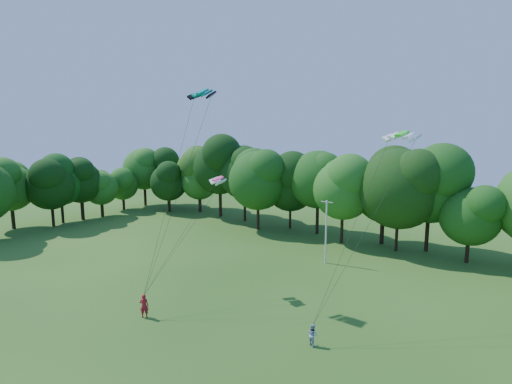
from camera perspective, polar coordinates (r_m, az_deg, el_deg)
The scene contains 9 objects.
utility_pole at distance 45.04m, azimuth 9.97°, elevation -5.48°, with size 1.43×0.18×7.12m.
kite_flyer_left at distance 34.08m, azimuth -15.69°, elevation -15.38°, with size 0.71×0.46×1.93m, color #A71524.
kite_flyer_right at distance 29.54m, azimuth 8.09°, elevation -19.51°, with size 0.76×0.59×1.56m, color #98ADD3.
kite_teal at distance 35.65m, azimuth -7.67°, elevation 14.01°, with size 2.60×1.20×0.61m.
kite_green at distance 33.00m, azimuth 20.13°, elevation 7.84°, with size 2.98×1.76×0.50m.
kite_pink at distance 36.55m, azimuth -5.47°, elevation 1.90°, with size 2.21×1.65×0.46m.
tree_back_west at distance 73.82m, azimuth -8.22°, elevation 3.83°, with size 9.18×9.18×13.35m.
tree_back_center at distance 50.67m, azimuth 19.90°, elevation 2.62°, with size 10.67×10.67×15.52m.
tree_flank_west at distance 69.80m, azimuth -26.22°, elevation 1.69°, with size 7.83×7.83×11.38m.
Camera 1 is at (20.04, -11.31, 14.82)m, focal length 28.00 mm.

